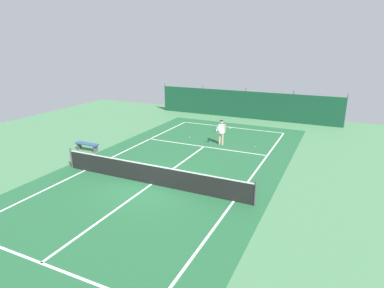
% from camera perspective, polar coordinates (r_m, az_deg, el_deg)
% --- Properties ---
extents(ground_plane, '(36.00, 36.00, 0.00)m').
position_cam_1_polar(ground_plane, '(15.72, -7.13, -7.05)').
color(ground_plane, '#4C8456').
extents(court_surface, '(11.02, 26.60, 0.01)m').
position_cam_1_polar(court_surface, '(15.72, -7.13, -7.04)').
color(court_surface, '#236038').
rests_on(court_surface, ground).
extents(tennis_net, '(10.12, 0.10, 1.10)m').
position_cam_1_polar(tennis_net, '(15.51, -7.20, -5.33)').
color(tennis_net, black).
rests_on(tennis_net, ground).
extents(back_fence, '(16.30, 0.98, 2.70)m').
position_cam_1_polar(back_fence, '(29.72, 9.51, 5.97)').
color(back_fence, '#14472D').
rests_on(back_fence, ground).
extents(tennis_player, '(0.70, 0.76, 1.64)m').
position_cam_1_polar(tennis_player, '(21.29, 5.15, 2.38)').
color(tennis_player, '#D8AD8C').
rests_on(tennis_player, ground).
extents(tennis_ball_near_player, '(0.07, 0.07, 0.07)m').
position_cam_1_polar(tennis_ball_near_player, '(21.30, 10.99, -0.48)').
color(tennis_ball_near_player, '#CCDB33').
rests_on(tennis_ball_near_player, ground).
extents(tennis_ball_midcourt, '(0.07, 0.07, 0.07)m').
position_cam_1_polar(tennis_ball_midcourt, '(23.00, -0.40, 1.20)').
color(tennis_ball_midcourt, '#CCDB33').
rests_on(tennis_ball_midcourt, ground).
extents(courtside_bench, '(1.60, 0.40, 0.49)m').
position_cam_1_polar(courtside_bench, '(21.19, -18.01, -0.16)').
color(courtside_bench, '#335184').
rests_on(courtside_bench, ground).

